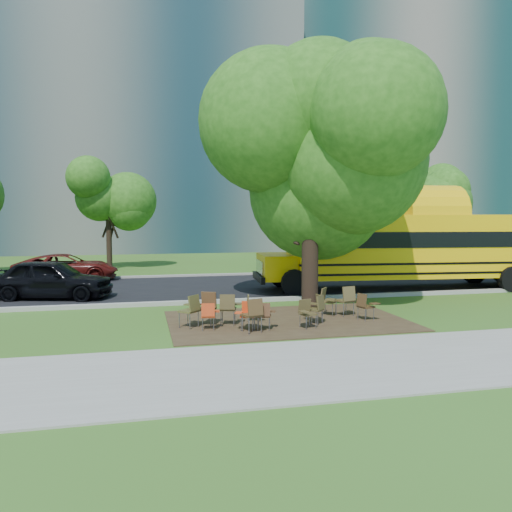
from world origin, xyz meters
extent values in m
plane|color=#354F18|center=(0.00, 0.00, 0.00)|extent=(160.00, 160.00, 0.00)
cube|color=gray|center=(0.00, -5.00, 0.02)|extent=(60.00, 4.00, 0.04)
cube|color=#382819|center=(1.00, -0.50, 0.01)|extent=(7.00, 4.50, 0.03)
cube|color=black|center=(0.00, 7.00, 0.02)|extent=(80.00, 8.00, 0.04)
cube|color=gray|center=(0.00, 3.00, 0.07)|extent=(80.00, 0.25, 0.14)
cube|color=gray|center=(0.00, 11.10, 0.07)|extent=(80.00, 0.25, 0.14)
cube|color=slate|center=(-8.00, 36.00, 11.00)|extent=(38.00, 16.00, 22.00)
cube|color=gray|center=(24.00, 38.00, 12.50)|extent=(30.00, 16.00, 25.00)
cylinder|color=black|center=(-5.00, 16.00, 1.75)|extent=(0.32, 0.32, 3.50)
sphere|color=#235613|center=(-5.00, 16.00, 4.22)|extent=(4.80, 4.80, 4.80)
cylinder|color=black|center=(8.00, 14.00, 2.10)|extent=(0.38, 0.38, 4.20)
sphere|color=#235613|center=(8.00, 14.00, 5.04)|extent=(5.60, 5.60, 5.60)
cylinder|color=black|center=(16.00, 13.00, 1.80)|extent=(0.34, 0.34, 3.60)
sphere|color=#235613|center=(16.00, 13.00, 4.35)|extent=(5.00, 5.00, 5.00)
cylinder|color=black|center=(2.35, 1.37, 2.00)|extent=(0.56, 0.56, 4.00)
sphere|color=#235613|center=(2.35, 1.37, 5.08)|extent=(7.20, 7.20, 7.20)
cube|color=#F3BA07|center=(8.74, 4.56, 1.89)|extent=(11.89, 3.67, 2.61)
cube|color=black|center=(9.06, 4.53, 2.18)|extent=(11.25, 3.65, 0.64)
cube|color=#F3BA07|center=(2.25, 5.13, 1.06)|extent=(1.58, 2.45, 1.01)
cube|color=black|center=(8.74, 4.56, 1.22)|extent=(11.91, 3.70, 0.09)
cube|color=black|center=(8.74, 4.56, 0.83)|extent=(11.91, 3.70, 0.09)
cylinder|color=black|center=(2.59, 3.76, 0.53)|extent=(1.09, 0.41, 1.06)
cylinder|color=black|center=(2.82, 6.41, 0.53)|extent=(1.09, 0.41, 1.06)
cylinder|color=black|center=(11.70, 2.97, 0.53)|extent=(1.09, 0.41, 1.06)
cylinder|color=black|center=(11.93, 5.62, 0.53)|extent=(1.09, 0.41, 1.06)
cylinder|color=black|center=(13.41, 5.49, 0.53)|extent=(1.09, 0.41, 1.06)
cube|color=#BF3914|center=(-1.46, -1.19, 0.40)|extent=(0.42, 0.40, 0.04)
cube|color=#BF3914|center=(-1.48, -1.35, 0.60)|extent=(0.36, 0.13, 0.36)
cube|color=#BF3914|center=(-1.23, -1.09, 0.51)|extent=(0.23, 0.27, 0.03)
cylinder|color=slate|center=(-1.59, -1.02, 0.20)|extent=(0.02, 0.02, 0.40)
cylinder|color=slate|center=(-1.33, -1.36, 0.20)|extent=(0.02, 0.02, 0.40)
cube|color=#41381C|center=(-0.83, -0.73, 0.48)|extent=(0.55, 0.53, 0.05)
cube|color=#41381C|center=(-0.88, -0.91, 0.72)|extent=(0.44, 0.21, 0.43)
cube|color=#41381C|center=(-0.54, -0.65, 0.61)|extent=(0.31, 0.35, 0.03)
cylinder|color=slate|center=(-0.96, -0.51, 0.24)|extent=(0.03, 0.03, 0.48)
cylinder|color=slate|center=(-0.70, -0.95, 0.24)|extent=(0.03, 0.03, 0.48)
cube|color=#4B351A|center=(-0.37, -1.78, 0.49)|extent=(0.56, 0.55, 0.05)
cube|color=#4B351A|center=(-0.32, -1.96, 0.73)|extent=(0.45, 0.22, 0.44)
cube|color=#4B351A|center=(-0.16, -1.56, 0.62)|extent=(0.32, 0.36, 0.03)
cylinder|color=slate|center=(-0.60, -1.65, 0.25)|extent=(0.03, 0.03, 0.49)
cylinder|color=slate|center=(-0.14, -1.90, 0.25)|extent=(0.03, 0.03, 0.49)
cube|color=red|center=(-0.42, -1.47, 0.41)|extent=(0.49, 0.47, 0.05)
cube|color=red|center=(-0.36, -1.32, 0.61)|extent=(0.37, 0.21, 0.37)
cube|color=red|center=(-0.67, -1.52, 0.52)|extent=(0.28, 0.31, 0.03)
cylinder|color=slate|center=(-0.33, -1.67, 0.21)|extent=(0.02, 0.02, 0.41)
cylinder|color=slate|center=(-0.51, -1.27, 0.21)|extent=(0.02, 0.02, 0.41)
cube|color=#4A2E1A|center=(0.02, -1.54, 0.41)|extent=(0.47, 0.46, 0.05)
cube|color=#4A2E1A|center=(-0.03, -1.70, 0.61)|extent=(0.37, 0.19, 0.36)
cube|color=#4A2E1A|center=(0.26, -1.49, 0.51)|extent=(0.26, 0.30, 0.03)
cylinder|color=slate|center=(-0.09, -1.35, 0.20)|extent=(0.02, 0.02, 0.41)
cylinder|color=slate|center=(0.12, -1.74, 0.20)|extent=(0.02, 0.02, 0.41)
cube|color=#493D20|center=(1.25, -1.65, 0.42)|extent=(0.47, 0.46, 0.05)
cube|color=#493D20|center=(1.20, -1.49, 0.62)|extent=(0.38, 0.18, 0.37)
cube|color=#493D20|center=(1.06, -1.83, 0.53)|extent=(0.26, 0.30, 0.03)
cylinder|color=slate|center=(1.44, -1.77, 0.21)|extent=(0.02, 0.02, 0.42)
cylinder|color=slate|center=(1.05, -1.54, 0.21)|extent=(0.02, 0.02, 0.42)
cube|color=#453A1D|center=(1.69, -0.95, 0.43)|extent=(0.42, 0.44, 0.05)
cube|color=#453A1D|center=(1.86, -0.93, 0.64)|extent=(0.13, 0.39, 0.38)
cube|color=#453A1D|center=(1.53, -0.73, 0.54)|extent=(0.29, 0.24, 0.03)
cylinder|color=slate|center=(1.55, -1.13, 0.21)|extent=(0.02, 0.02, 0.43)
cylinder|color=slate|center=(1.83, -0.77, 0.21)|extent=(0.02, 0.02, 0.43)
cube|color=#452E18|center=(3.28, -1.02, 0.43)|extent=(0.48, 0.50, 0.05)
cube|color=#452E18|center=(3.12, -1.07, 0.64)|extent=(0.20, 0.39, 0.39)
cube|color=#452E18|center=(3.48, -1.20, 0.55)|extent=(0.32, 0.28, 0.03)
cylinder|color=slate|center=(3.39, -0.82, 0.22)|extent=(0.02, 0.02, 0.43)
cylinder|color=slate|center=(3.17, -1.22, 0.22)|extent=(0.02, 0.02, 0.43)
cube|color=#4C4921|center=(-1.95, -0.82, 0.49)|extent=(0.63, 0.63, 0.05)
cube|color=#4C4921|center=(-1.81, -0.95, 0.73)|extent=(0.38, 0.39, 0.44)
cube|color=#4C4921|center=(-1.88, -0.52, 0.62)|extent=(0.39, 0.38, 0.03)
cylinder|color=slate|center=(-2.21, -0.82, 0.25)|extent=(0.03, 0.03, 0.49)
cylinder|color=slate|center=(-1.69, -0.81, 0.25)|extent=(0.03, 0.03, 0.49)
cube|color=#50341C|center=(-1.43, -0.63, 0.49)|extent=(0.61, 0.60, 0.05)
cube|color=#50341C|center=(-1.34, -0.45, 0.74)|extent=(0.44, 0.29, 0.44)
cube|color=#50341C|center=(-1.73, -0.65, 0.63)|extent=(0.36, 0.38, 0.03)
cylinder|color=slate|center=(-1.35, -0.88, 0.25)|extent=(0.03, 0.03, 0.49)
cylinder|color=slate|center=(-1.51, -0.38, 0.25)|extent=(0.03, 0.03, 0.49)
cube|color=#4C4321|center=(-0.01, -0.36, 0.41)|extent=(0.43, 0.45, 0.05)
cube|color=#4C4321|center=(-0.17, -0.33, 0.61)|extent=(0.15, 0.38, 0.37)
cube|color=#4C4321|center=(0.07, -0.60, 0.52)|extent=(0.29, 0.25, 0.03)
cylinder|color=slate|center=(0.17, -0.24, 0.21)|extent=(0.02, 0.02, 0.41)
cylinder|color=slate|center=(-0.19, -0.48, 0.21)|extent=(0.02, 0.02, 0.41)
cube|color=#473E1F|center=(1.61, -1.20, 0.45)|extent=(0.58, 0.58, 0.05)
cube|color=#473E1F|center=(1.74, -1.32, 0.67)|extent=(0.35, 0.35, 0.40)
cube|color=#473E1F|center=(1.69, -0.93, 0.57)|extent=(0.35, 0.35, 0.03)
cylinder|color=slate|center=(1.38, -1.19, 0.22)|extent=(0.02, 0.02, 0.45)
cylinder|color=slate|center=(1.85, -1.20, 0.22)|extent=(0.02, 0.02, 0.45)
cube|color=#4D4121|center=(2.48, -0.08, 0.46)|extent=(0.58, 0.59, 0.05)
cube|color=#4D4121|center=(2.33, 0.03, 0.68)|extent=(0.33, 0.38, 0.41)
cube|color=#4D4121|center=(2.43, -0.36, 0.58)|extent=(0.36, 0.35, 0.03)
cylinder|color=slate|center=(2.72, -0.06, 0.23)|extent=(0.02, 0.02, 0.46)
cylinder|color=slate|center=(2.23, -0.11, 0.23)|extent=(0.02, 0.02, 0.46)
cube|color=brown|center=(2.93, -0.27, 0.50)|extent=(0.56, 0.55, 0.06)
cube|color=brown|center=(2.98, -0.47, 0.75)|extent=(0.46, 0.21, 0.45)
cube|color=brown|center=(3.15, -0.06, 0.64)|extent=(0.32, 0.36, 0.03)
cylinder|color=slate|center=(2.70, -0.14, 0.25)|extent=(0.03, 0.03, 0.50)
cylinder|color=slate|center=(3.16, -0.41, 0.25)|extent=(0.03, 0.03, 0.50)
imported|color=black|center=(-6.52, 5.34, 0.76)|extent=(4.77, 2.84, 1.52)
imported|color=#4E100D|center=(-6.70, 10.80, 0.66)|extent=(4.81, 2.28, 1.33)
camera|label=1|loc=(-3.24, -14.55, 3.09)|focal=35.00mm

